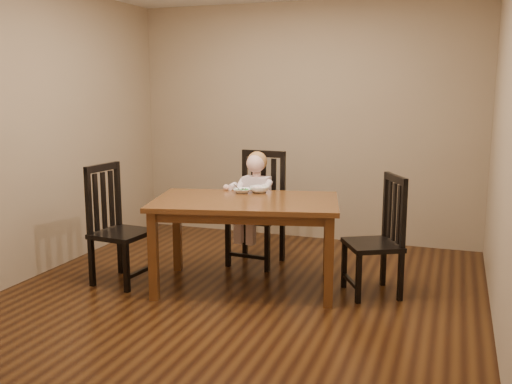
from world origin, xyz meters
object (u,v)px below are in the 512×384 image
(dining_table, at_px, (246,210))
(chair_right, at_px, (379,238))
(bowl_peas, at_px, (242,191))
(bowl_veg, at_px, (259,189))
(chair_child, at_px, (258,210))
(toddler, at_px, (256,196))
(chair_left, at_px, (117,226))

(dining_table, xyz_separation_m, chair_right, (1.12, 0.22, -0.21))
(chair_right, distance_m, bowl_peas, 1.30)
(bowl_veg, bearing_deg, chair_right, -6.77)
(chair_child, xyz_separation_m, bowl_peas, (0.00, -0.45, 0.27))
(dining_table, height_order, chair_child, chair_child)
(toddler, bearing_deg, chair_left, 47.19)
(chair_left, height_order, bowl_veg, chair_left)
(toddler, bearing_deg, bowl_peas, 95.72)
(chair_child, xyz_separation_m, bowl_veg, (0.14, -0.38, 0.28))
(dining_table, distance_m, toddler, 0.69)
(bowl_veg, bearing_deg, toddler, 114.75)
(chair_left, xyz_separation_m, bowl_veg, (1.15, 0.60, 0.31))
(dining_table, relative_size, bowl_veg, 9.67)
(dining_table, relative_size, chair_left, 1.64)
(chair_left, bearing_deg, bowl_peas, 123.05)
(chair_child, xyz_separation_m, chair_left, (-1.00, -0.98, -0.02))
(chair_child, height_order, bowl_veg, chair_child)
(chair_right, distance_m, bowl_veg, 1.17)
(chair_left, relative_size, bowl_peas, 6.45)
(bowl_veg, bearing_deg, chair_left, -152.37)
(chair_child, xyz_separation_m, toddler, (-0.00, -0.06, 0.15))
(toddler, xyz_separation_m, bowl_peas, (0.01, -0.40, 0.12))
(chair_left, bearing_deg, chair_child, 139.82)
(chair_right, bearing_deg, toddler, 41.77)
(chair_right, bearing_deg, bowl_peas, 58.90)
(chair_right, height_order, bowl_veg, chair_right)
(chair_right, relative_size, toddler, 1.74)
(toddler, distance_m, bowl_peas, 0.42)
(chair_left, distance_m, chair_right, 2.31)
(chair_left, distance_m, bowl_veg, 1.33)
(chair_left, distance_m, toddler, 1.37)
(chair_left, xyz_separation_m, chair_right, (2.26, 0.47, -0.02))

